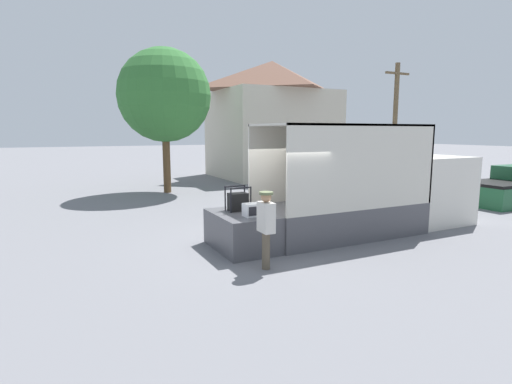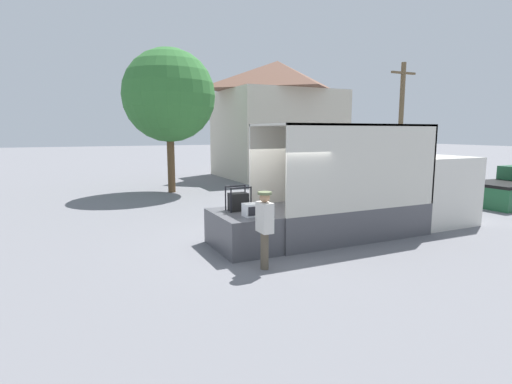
{
  "view_description": "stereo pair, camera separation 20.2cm",
  "coord_description": "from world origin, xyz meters",
  "px_view_note": "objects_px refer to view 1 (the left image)",
  "views": [
    {
      "loc": [
        -4.8,
        -9.09,
        2.98
      ],
      "look_at": [
        -0.39,
        -0.2,
        1.48
      ],
      "focal_mm": 28.0,
      "sensor_mm": 36.0,
      "label": 1
    },
    {
      "loc": [
        -4.61,
        -9.18,
        2.98
      ],
      "look_at": [
        -0.39,
        -0.2,
        1.48
      ],
      "focal_mm": 28.0,
      "sensor_mm": 36.0,
      "label": 2
    }
  ],
  "objects_px": {
    "box_truck": "(384,199)",
    "street_tree": "(164,96)",
    "worker_person": "(266,222)",
    "utility_pole": "(395,121)",
    "portable_generator": "(238,201)",
    "microwave": "(253,210)"
  },
  "relations": [
    {
      "from": "box_truck",
      "to": "utility_pole",
      "type": "bearing_deg",
      "value": 43.74
    },
    {
      "from": "box_truck",
      "to": "street_tree",
      "type": "relative_size",
      "value": 1.04
    },
    {
      "from": "worker_person",
      "to": "utility_pole",
      "type": "bearing_deg",
      "value": 36.5
    },
    {
      "from": "box_truck",
      "to": "microwave",
      "type": "relative_size",
      "value": 16.0
    },
    {
      "from": "microwave",
      "to": "street_tree",
      "type": "distance_m",
      "value": 11.5
    },
    {
      "from": "utility_pole",
      "to": "street_tree",
      "type": "relative_size",
      "value": 1.01
    },
    {
      "from": "portable_generator",
      "to": "worker_person",
      "type": "height_order",
      "value": "worker_person"
    },
    {
      "from": "street_tree",
      "to": "worker_person",
      "type": "bearing_deg",
      "value": -93.99
    },
    {
      "from": "box_truck",
      "to": "utility_pole",
      "type": "relative_size",
      "value": 1.03
    },
    {
      "from": "portable_generator",
      "to": "utility_pole",
      "type": "xyz_separation_m",
      "value": [
        14.12,
        8.63,
        2.48
      ]
    },
    {
      "from": "box_truck",
      "to": "utility_pole",
      "type": "height_order",
      "value": "utility_pole"
    },
    {
      "from": "box_truck",
      "to": "utility_pole",
      "type": "distance_m",
      "value": 13.26
    },
    {
      "from": "utility_pole",
      "to": "microwave",
      "type": "bearing_deg",
      "value": -146.18
    },
    {
      "from": "portable_generator",
      "to": "street_tree",
      "type": "bearing_deg",
      "value": 86.52
    },
    {
      "from": "box_truck",
      "to": "worker_person",
      "type": "bearing_deg",
      "value": -161.65
    },
    {
      "from": "box_truck",
      "to": "street_tree",
      "type": "distance_m",
      "value": 11.83
    },
    {
      "from": "portable_generator",
      "to": "worker_person",
      "type": "bearing_deg",
      "value": -96.58
    },
    {
      "from": "microwave",
      "to": "street_tree",
      "type": "relative_size",
      "value": 0.06
    },
    {
      "from": "microwave",
      "to": "utility_pole",
      "type": "relative_size",
      "value": 0.06
    },
    {
      "from": "portable_generator",
      "to": "utility_pole",
      "type": "distance_m",
      "value": 16.74
    },
    {
      "from": "worker_person",
      "to": "utility_pole",
      "type": "relative_size",
      "value": 0.24
    },
    {
      "from": "box_truck",
      "to": "portable_generator",
      "type": "bearing_deg",
      "value": 175.92
    }
  ]
}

